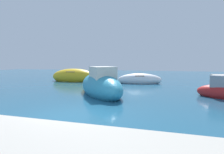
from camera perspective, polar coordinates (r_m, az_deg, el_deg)
The scene contains 5 objects.
ground at distance 7.70m, azimuth -12.38°, elevation -12.01°, with size 80.00×80.00×0.00m, color #1E5170.
quay_promenade at distance 6.45m, azimuth 22.77°, elevation -13.28°, with size 44.00×32.00×0.50m.
moored_boat_1 at distance 18.82m, azimuth 8.75°, elevation -0.87°, with size 4.72×2.25×1.34m.
moored_boat_2 at distance 12.26m, azimuth -3.66°, elevation -2.78°, with size 5.26×5.93×2.33m.
moored_boat_4 at distance 21.19m, azimuth -12.06°, elevation 0.10°, with size 5.36×2.16×1.87m.
Camera 1 is at (3.54, -6.47, 2.21)m, focal length 28.77 mm.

